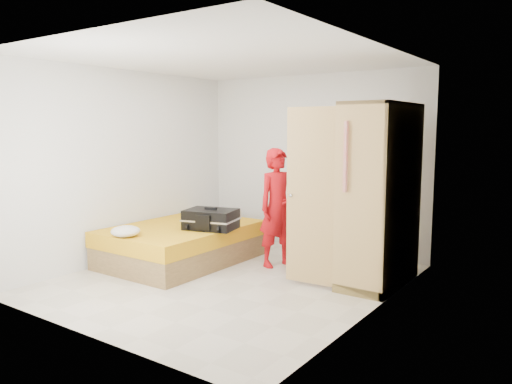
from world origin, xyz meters
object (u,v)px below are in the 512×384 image
Objects in this scene: round_cushion at (125,231)px; suitcase at (211,219)px; wardrobe at (374,199)px; person at (278,208)px; bed at (181,244)px.

suitcase is at bearing 60.24° from round_cushion.
wardrobe is 3.00m from round_cushion.
person is 4.39× the size of round_cushion.
wardrobe reaches higher than bed.
round_cushion reaches higher than bed.
wardrobe is 5.92× the size of round_cushion.
wardrobe reaches higher than person.
wardrobe is at bearing -67.15° from person.
bed is at bearing 84.91° from round_cushion.
round_cushion is at bearing -134.54° from suitcase.
bed is 1.42m from person.
suitcase reaches higher than round_cushion.
suitcase is at bearing 8.73° from bed.
person is 2.04× the size of suitcase.
person is 1.96m from round_cushion.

